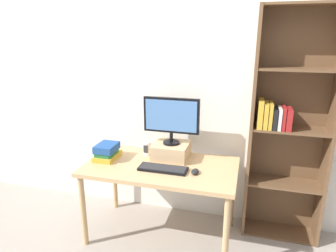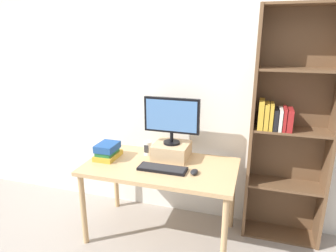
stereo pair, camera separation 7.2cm
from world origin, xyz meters
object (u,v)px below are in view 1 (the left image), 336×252
Objects in this scene: bookshelf_unit at (287,127)px; desk at (161,173)px; book_stack at (107,152)px; keyboard at (163,169)px; riser_box at (171,151)px; desk_speaker at (147,148)px; computer_mouse at (195,172)px; computer_monitor at (171,117)px.

desk is at bearing -161.66° from bookshelf_unit.
book_stack is at bearing 179.80° from desk.
keyboard is 1.57× the size of book_stack.
book_stack is at bearing -167.59° from bookshelf_unit.
riser_box is 2.44× the size of desk_speaker.
bookshelf_unit is 15.62× the size of desk_speaker.
keyboard is 3.18× the size of desk_speaker.
keyboard is at bearing -178.82° from computer_mouse.
desk_speaker is at bearing 151.67° from computer_mouse.
book_stack reaches higher than riser_box.
book_stack is at bearing -161.94° from computer_monitor.
riser_box is 0.40m from computer_mouse.
book_stack is 2.02× the size of desk_speaker.
desk is at bearing -0.20° from book_stack.
computer_monitor reaches higher than computer_mouse.
desk is 13.00× the size of computer_mouse.
computer_monitor is at bearing -170.89° from bookshelf_unit.
computer_mouse is (0.28, -0.28, -0.38)m from computer_monitor.
riser_box is 0.24m from desk_speaker.
computer_mouse is at bearing -15.51° from desk.
desk_speaker is (-0.20, 0.19, 0.14)m from desk.
desk is 3.20× the size of keyboard.
bookshelf_unit is at bearing 7.26° from desk_speaker.
riser_box is (0.05, 0.19, 0.15)m from desk.
computer_monitor is at bearing 18.06° from book_stack.
bookshelf_unit is 6.41× the size of riser_box.
riser_box reaches higher than desk_speaker.
computer_monitor is at bearing -0.63° from desk_speaker.
desk_speaker is (-0.25, 0.29, 0.05)m from keyboard.
desk is 0.51m from computer_monitor.
book_stack is at bearing 170.31° from keyboard.
desk_speaker is at bearing 29.75° from book_stack.
computer_monitor reaches higher than desk.
keyboard is at bearing -63.16° from desk.
keyboard is 0.59m from book_stack.
desk is 0.65× the size of bookshelf_unit.
keyboard is at bearing -9.69° from book_stack.
riser_box is at bearing 135.07° from computer_mouse.
computer_mouse is (0.28, -0.28, -0.05)m from riser_box.
desk_speaker is (-0.24, 0.00, -0.33)m from computer_monitor.
desk is 10.15× the size of desk_speaker.
riser_box reaches higher than computer_mouse.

